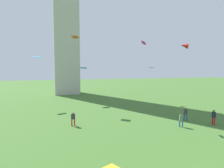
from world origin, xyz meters
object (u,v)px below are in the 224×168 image
object	(u,v)px
kite_flying_2	(151,67)
kite_flying_3	(184,46)
person_0	(181,119)
kite_flying_4	(75,37)
kite_flying_0	(37,57)
kite_flying_1	(83,68)
person_1	(186,113)
person_3	(214,116)
kite_flying_5	(144,43)
monument_obelisk	(66,8)
person_2	(73,118)

from	to	relation	value
kite_flying_2	kite_flying_3	distance (m)	8.25
person_0	kite_flying_4	world-z (taller)	kite_flying_4
kite_flying_0	kite_flying_3	bearing A→B (deg)	-40.45
person_0	kite_flying_1	xyz separation A→B (m)	(-8.32, 19.54, 6.14)
kite_flying_1	kite_flying_4	bearing A→B (deg)	-116.39
person_0	person_1	bearing A→B (deg)	-123.10
person_3	kite_flying_0	world-z (taller)	kite_flying_0
person_1	kite_flying_2	world-z (taller)	kite_flying_2
person_3	kite_flying_0	xyz separation A→B (m)	(-21.18, 18.95, 7.88)
kite_flying_0	kite_flying_5	world-z (taller)	kite_flying_5
kite_flying_0	kite_flying_4	size ratio (longest dim) A/B	1.04
monument_obelisk	person_2	bearing A→B (deg)	-92.89
person_0	kite_flying_1	bearing A→B (deg)	-53.05
monument_obelisk	person_3	distance (m)	44.90
person_2	kite_flying_2	world-z (taller)	kite_flying_2
monument_obelisk	kite_flying_0	world-z (taller)	monument_obelisk
kite_flying_4	kite_flying_1	bearing A→B (deg)	108.52
kite_flying_2	person_0	bearing A→B (deg)	155.42
person_0	kite_flying_5	size ratio (longest dim) A/B	1.62
kite_flying_1	kite_flying_2	size ratio (longest dim) A/B	1.20
kite_flying_3	kite_flying_4	size ratio (longest dim) A/B	1.08
kite_flying_0	kite_flying_5	distance (m)	19.83
kite_flying_5	monument_obelisk	bearing A→B (deg)	57.35
person_1	person_2	bearing A→B (deg)	-152.25
person_1	person_2	world-z (taller)	person_1
kite_flying_1	kite_flying_2	xyz separation A→B (m)	(13.25, -3.41, 0.11)
monument_obelisk	kite_flying_1	bearing A→B (deg)	-82.47
person_0	person_1	xyz separation A→B (m)	(2.42, 2.26, 0.07)
monument_obelisk	kite_flying_2	distance (m)	29.62
person_0	person_3	distance (m)	4.38
person_3	kite_flying_5	xyz separation A→B (m)	(-6.92, 5.23, 9.23)
kite_flying_0	person_0	bearing A→B (deg)	-66.98
kite_flying_0	kite_flying_1	xyz separation A→B (m)	(8.50, 1.04, -1.90)
person_1	person_3	distance (m)	3.33
person_2	kite_flying_3	bearing A→B (deg)	-11.88
person_1	kite_flying_3	bearing A→B (deg)	90.15
kite_flying_4	kite_flying_5	xyz separation A→B (m)	(7.82, -10.31, -1.99)
kite_flying_3	kite_flying_4	distance (m)	18.75
kite_flying_0	kite_flying_1	distance (m)	8.77
person_0	person_1	distance (m)	3.31
person_1	kite_flying_5	bearing A→B (deg)	-171.22
person_2	kite_flying_0	world-z (taller)	kite_flying_0
kite_flying_0	monument_obelisk	bearing A→B (deg)	50.41
monument_obelisk	kite_flying_5	distance (m)	34.41
person_0	kite_flying_5	world-z (taller)	kite_flying_5
person_1	kite_flying_3	distance (m)	12.96
person_3	kite_flying_4	distance (m)	24.18
monument_obelisk	person_3	size ratio (longest dim) A/B	25.15
monument_obelisk	person_2	distance (m)	38.52
person_2	person_3	size ratio (longest dim) A/B	0.91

